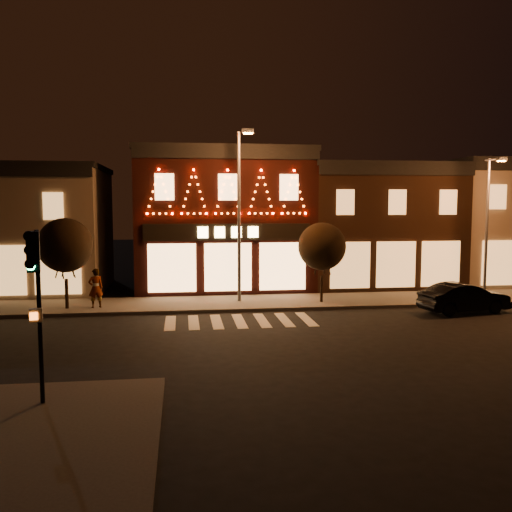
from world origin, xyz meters
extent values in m
plane|color=black|center=(0.00, 0.00, 0.00)|extent=(120.00, 120.00, 0.00)
cube|color=#47423D|center=(2.00, 8.00, 0.07)|extent=(44.00, 4.00, 0.15)
cube|color=black|center=(0.00, 14.00, 4.00)|extent=(10.00, 8.00, 8.00)
cube|color=black|center=(0.00, 14.00, 8.15)|extent=(10.20, 8.20, 0.30)
cube|color=black|center=(0.00, 9.95, 7.75)|extent=(10.00, 0.25, 0.50)
cube|color=black|center=(0.00, 9.90, 3.60)|extent=(9.00, 0.15, 0.90)
cube|color=#FFD87F|center=(0.00, 9.80, 3.60)|extent=(3.40, 0.08, 0.60)
cube|color=black|center=(9.50, 14.00, 3.60)|extent=(9.00, 8.00, 7.20)
cube|color=black|center=(9.50, 14.00, 7.35)|extent=(9.20, 8.20, 0.30)
cube|color=black|center=(9.50, 9.95, 6.95)|extent=(9.00, 0.25, 0.50)
cube|color=#7A6A57|center=(18.50, 14.00, 3.75)|extent=(9.00, 8.00, 7.50)
cube|color=black|center=(18.50, 14.00, 7.65)|extent=(9.20, 8.20, 0.30)
cylinder|color=black|center=(-5.98, -5.60, 2.33)|extent=(0.11, 0.11, 4.35)
cube|color=black|center=(-6.02, -5.81, 3.98)|extent=(0.36, 0.34, 0.99)
cylinder|color=#19FF72|center=(-6.05, -5.96, 3.65)|extent=(0.22, 0.10, 0.21)
cube|color=beige|center=(-6.02, -5.79, 2.42)|extent=(0.34, 0.27, 0.32)
cylinder|color=#59595E|center=(0.43, 8.19, 4.43)|extent=(0.17, 0.17, 8.55)
cylinder|color=#59595E|center=(0.56, 7.35, 8.59)|extent=(0.37, 1.71, 0.11)
cube|color=#59595E|center=(0.70, 6.50, 8.54)|extent=(0.57, 0.38, 0.19)
cube|color=orange|center=(0.70, 6.50, 8.42)|extent=(0.43, 0.27, 0.05)
cylinder|color=#59595E|center=(12.94, 6.60, 3.77)|extent=(0.14, 0.14, 7.24)
cylinder|color=#59595E|center=(12.82, 5.89, 7.29)|extent=(0.31, 1.44, 0.09)
cube|color=#59595E|center=(12.71, 5.17, 7.25)|extent=(0.49, 0.32, 0.16)
cube|color=orange|center=(12.71, 5.17, 7.15)|extent=(0.37, 0.23, 0.05)
cylinder|color=black|center=(-7.93, 7.28, 0.85)|extent=(0.16, 0.16, 1.41)
sphere|color=black|center=(-7.93, 7.28, 3.17)|extent=(2.58, 2.58, 2.58)
cylinder|color=black|center=(4.54, 7.39, 0.81)|extent=(0.14, 0.14, 1.32)
sphere|color=black|center=(4.54, 7.39, 2.97)|extent=(2.41, 2.41, 2.41)
imported|color=black|center=(10.71, 4.50, 0.70)|extent=(4.45, 2.15, 1.41)
imported|color=gray|center=(-6.58, 7.28, 1.10)|extent=(0.81, 0.66, 1.89)
camera|label=1|loc=(-2.46, -19.67, 5.15)|focal=38.77mm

